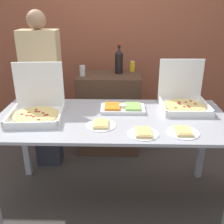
{
  "coord_description": "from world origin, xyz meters",
  "views": [
    {
      "loc": [
        0.05,
        -2.06,
        1.8
      ],
      "look_at": [
        0.0,
        0.0,
        0.94
      ],
      "focal_mm": 42.0,
      "sensor_mm": 36.0,
      "label": 1
    }
  ],
  "objects_px": {
    "pizza_box_near_left": "(37,107)",
    "soda_can_colored": "(132,66)",
    "paper_plate_front_center": "(183,132)",
    "soda_can_silver": "(82,71)",
    "soda_bottle": "(119,61)",
    "veggie_tray": "(123,108)",
    "paper_plate_front_left": "(143,133)",
    "paper_plate_front_right": "(101,124)",
    "person_guest_plaid": "(44,91)",
    "pizza_box_far_left": "(183,99)"
  },
  "relations": [
    {
      "from": "veggie_tray",
      "to": "soda_can_colored",
      "type": "xyz_separation_m",
      "value": [
        0.13,
        1.06,
        0.15
      ]
    },
    {
      "from": "paper_plate_front_left",
      "to": "veggie_tray",
      "type": "xyz_separation_m",
      "value": [
        -0.15,
        0.47,
        0.01
      ]
    },
    {
      "from": "pizza_box_near_left",
      "to": "veggie_tray",
      "type": "relative_size",
      "value": 1.22
    },
    {
      "from": "paper_plate_front_left",
      "to": "paper_plate_front_right",
      "type": "relative_size",
      "value": 0.96
    },
    {
      "from": "paper_plate_front_right",
      "to": "veggie_tray",
      "type": "xyz_separation_m",
      "value": [
        0.18,
        0.33,
        0.01
      ]
    },
    {
      "from": "soda_can_silver",
      "to": "veggie_tray",
      "type": "bearing_deg",
      "value": -59.61
    },
    {
      "from": "paper_plate_front_left",
      "to": "veggie_tray",
      "type": "bearing_deg",
      "value": 107.5
    },
    {
      "from": "pizza_box_near_left",
      "to": "veggie_tray",
      "type": "height_order",
      "value": "pizza_box_near_left"
    },
    {
      "from": "paper_plate_front_center",
      "to": "paper_plate_front_left",
      "type": "bearing_deg",
      "value": -174.72
    },
    {
      "from": "pizza_box_near_left",
      "to": "paper_plate_front_right",
      "type": "bearing_deg",
      "value": -22.85
    },
    {
      "from": "soda_can_silver",
      "to": "pizza_box_far_left",
      "type": "bearing_deg",
      "value": -33.96
    },
    {
      "from": "pizza_box_far_left",
      "to": "pizza_box_near_left",
      "type": "distance_m",
      "value": 1.33
    },
    {
      "from": "pizza_box_near_left",
      "to": "paper_plate_front_center",
      "type": "distance_m",
      "value": 1.23
    },
    {
      "from": "paper_plate_front_center",
      "to": "soda_can_silver",
      "type": "bearing_deg",
      "value": 126.49
    },
    {
      "from": "pizza_box_near_left",
      "to": "paper_plate_front_left",
      "type": "relative_size",
      "value": 2.09
    },
    {
      "from": "paper_plate_front_left",
      "to": "soda_can_colored",
      "type": "height_order",
      "value": "soda_can_colored"
    },
    {
      "from": "soda_can_silver",
      "to": "person_guest_plaid",
      "type": "distance_m",
      "value": 0.52
    },
    {
      "from": "paper_plate_front_right",
      "to": "paper_plate_front_center",
      "type": "bearing_deg",
      "value": -10.01
    },
    {
      "from": "paper_plate_front_left",
      "to": "person_guest_plaid",
      "type": "bearing_deg",
      "value": 136.33
    },
    {
      "from": "soda_can_colored",
      "to": "paper_plate_front_center",
      "type": "bearing_deg",
      "value": -78.03
    },
    {
      "from": "soda_can_silver",
      "to": "soda_can_colored",
      "type": "bearing_deg",
      "value": 23.3
    },
    {
      "from": "paper_plate_front_center",
      "to": "veggie_tray",
      "type": "distance_m",
      "value": 0.63
    },
    {
      "from": "soda_can_silver",
      "to": "person_guest_plaid",
      "type": "height_order",
      "value": "person_guest_plaid"
    },
    {
      "from": "paper_plate_front_right",
      "to": "soda_can_silver",
      "type": "relative_size",
      "value": 1.96
    },
    {
      "from": "pizza_box_near_left",
      "to": "veggie_tray",
      "type": "bearing_deg",
      "value": 6.55
    },
    {
      "from": "paper_plate_front_center",
      "to": "soda_can_colored",
      "type": "xyz_separation_m",
      "value": [
        -0.32,
        1.5,
        0.16
      ]
    },
    {
      "from": "veggie_tray",
      "to": "paper_plate_front_right",
      "type": "bearing_deg",
      "value": -118.09
    },
    {
      "from": "veggie_tray",
      "to": "soda_can_silver",
      "type": "xyz_separation_m",
      "value": [
        -0.47,
        0.8,
        0.15
      ]
    },
    {
      "from": "veggie_tray",
      "to": "soda_bottle",
      "type": "height_order",
      "value": "soda_bottle"
    },
    {
      "from": "paper_plate_front_left",
      "to": "person_guest_plaid",
      "type": "relative_size",
      "value": 0.13
    },
    {
      "from": "paper_plate_front_left",
      "to": "soda_can_colored",
      "type": "bearing_deg",
      "value": 90.62
    },
    {
      "from": "pizza_box_near_left",
      "to": "soda_can_colored",
      "type": "height_order",
      "value": "pizza_box_near_left"
    },
    {
      "from": "pizza_box_near_left",
      "to": "soda_can_silver",
      "type": "xyz_separation_m",
      "value": [
        0.28,
        0.94,
        0.1
      ]
    },
    {
      "from": "soda_bottle",
      "to": "soda_can_colored",
      "type": "height_order",
      "value": "soda_bottle"
    },
    {
      "from": "soda_can_silver",
      "to": "soda_can_colored",
      "type": "height_order",
      "value": "same"
    },
    {
      "from": "soda_bottle",
      "to": "soda_can_colored",
      "type": "distance_m",
      "value": 0.23
    },
    {
      "from": "pizza_box_near_left",
      "to": "soda_can_colored",
      "type": "xyz_separation_m",
      "value": [
        0.88,
        1.2,
        0.1
      ]
    },
    {
      "from": "veggie_tray",
      "to": "soda_can_silver",
      "type": "height_order",
      "value": "soda_can_silver"
    },
    {
      "from": "veggie_tray",
      "to": "person_guest_plaid",
      "type": "distance_m",
      "value": 0.99
    },
    {
      "from": "soda_bottle",
      "to": "paper_plate_front_right",
      "type": "bearing_deg",
      "value": -96.33
    },
    {
      "from": "veggie_tray",
      "to": "soda_can_colored",
      "type": "distance_m",
      "value": 1.08
    },
    {
      "from": "pizza_box_far_left",
      "to": "pizza_box_near_left",
      "type": "xyz_separation_m",
      "value": [
        -1.31,
        -0.24,
        0.0
      ]
    },
    {
      "from": "soda_bottle",
      "to": "soda_can_silver",
      "type": "relative_size",
      "value": 2.84
    },
    {
      "from": "paper_plate_front_center",
      "to": "person_guest_plaid",
      "type": "bearing_deg",
      "value": 144.49
    },
    {
      "from": "soda_bottle",
      "to": "veggie_tray",
      "type": "bearing_deg",
      "value": -87.72
    },
    {
      "from": "paper_plate_front_right",
      "to": "veggie_tray",
      "type": "relative_size",
      "value": 0.61
    },
    {
      "from": "paper_plate_front_right",
      "to": "person_guest_plaid",
      "type": "xyz_separation_m",
      "value": [
        -0.68,
        0.82,
        0.01
      ]
    },
    {
      "from": "veggie_tray",
      "to": "soda_can_colored",
      "type": "relative_size",
      "value": 3.22
    },
    {
      "from": "pizza_box_near_left",
      "to": "soda_can_silver",
      "type": "height_order",
      "value": "pizza_box_near_left"
    },
    {
      "from": "paper_plate_front_center",
      "to": "pizza_box_far_left",
      "type": "bearing_deg",
      "value": 77.78
    }
  ]
}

